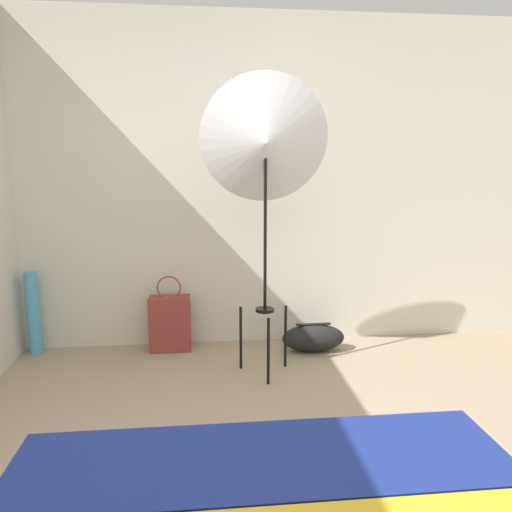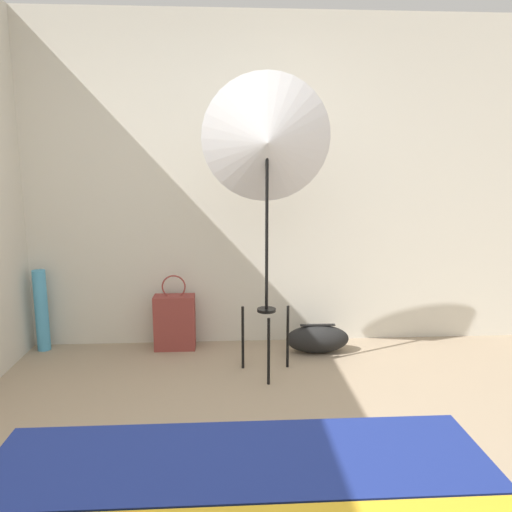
# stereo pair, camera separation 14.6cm
# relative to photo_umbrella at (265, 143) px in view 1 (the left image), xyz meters

# --- Properties ---
(wall_back) EXTENTS (8.00, 0.05, 2.60)m
(wall_back) POSITION_rel_photo_umbrella_xyz_m (-0.38, 0.69, -0.29)
(wall_back) COLOR beige
(wall_back) RESTS_ON ground_plane
(photo_umbrella) EXTENTS (0.86, 0.37, 2.04)m
(photo_umbrella) POSITION_rel_photo_umbrella_xyz_m (0.00, 0.00, 0.00)
(photo_umbrella) COLOR black
(photo_umbrella) RESTS_ON ground_plane
(tote_bag) EXTENTS (0.32, 0.16, 0.60)m
(tote_bag) POSITION_rel_photo_umbrella_xyz_m (-0.69, 0.52, -1.37)
(tote_bag) COLOR brown
(tote_bag) RESTS_ON ground_plane
(duffel_bag) EXTENTS (0.49, 0.22, 0.23)m
(duffel_bag) POSITION_rel_photo_umbrella_xyz_m (0.43, 0.37, -1.48)
(duffel_bag) COLOR black
(duffel_bag) RESTS_ON ground_plane
(paper_roll) EXTENTS (0.10, 0.10, 0.65)m
(paper_roll) POSITION_rel_photo_umbrella_xyz_m (-1.73, 0.55, -1.27)
(paper_roll) COLOR #4CA3D1
(paper_roll) RESTS_ON ground_plane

